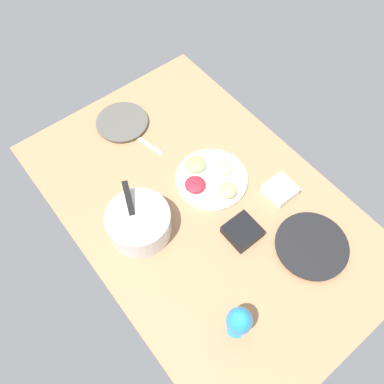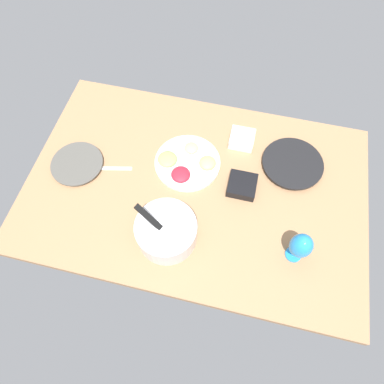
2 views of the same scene
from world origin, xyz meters
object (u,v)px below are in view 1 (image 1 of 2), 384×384
at_px(dinner_plate_left, 311,246).
at_px(square_bowl_black, 242,231).
at_px(fruit_platter, 211,179).
at_px(square_bowl_white, 281,190).
at_px(hurricane_glass_blue, 239,321).
at_px(dinner_plate_right, 122,122).
at_px(mixing_bowl, 139,222).

distance_m(dinner_plate_left, square_bowl_black, 0.28).
distance_m(dinner_plate_left, fruit_platter, 0.51).
xyz_separation_m(fruit_platter, square_bowl_white, (-0.24, -0.20, 0.01)).
relative_size(hurricane_glass_blue, square_bowl_white, 1.58).
bearing_deg(dinner_plate_left, dinner_plate_right, 13.18).
relative_size(dinner_plate_right, fruit_platter, 0.79).
xyz_separation_m(mixing_bowl, hurricane_glass_blue, (-0.55, -0.04, 0.05)).
height_order(hurricane_glass_blue, square_bowl_black, hurricane_glass_blue).
height_order(dinner_plate_left, dinner_plate_right, dinner_plate_left).
distance_m(dinner_plate_right, square_bowl_white, 0.83).
xyz_separation_m(dinner_plate_left, square_bowl_white, (0.26, -0.09, 0.01)).
relative_size(mixing_bowl, square_bowl_black, 2.05).
relative_size(dinner_plate_left, fruit_platter, 0.92).
bearing_deg(dinner_plate_left, mixing_bowl, 44.91).
bearing_deg(hurricane_glass_blue, dinner_plate_left, -83.79).
distance_m(fruit_platter, hurricane_glass_blue, 0.65).
height_order(dinner_plate_right, hurricane_glass_blue, hurricane_glass_blue).
xyz_separation_m(square_bowl_black, square_bowl_white, (0.04, -0.26, 0.00)).
bearing_deg(fruit_platter, dinner_plate_right, 13.79).
distance_m(dinner_plate_left, mixing_bowl, 0.70).
bearing_deg(square_bowl_black, dinner_plate_left, -141.03).
relative_size(fruit_platter, hurricane_glass_blue, 1.70).
height_order(dinner_plate_left, square_bowl_black, square_bowl_black).
bearing_deg(dinner_plate_left, hurricane_glass_blue, 96.21).
distance_m(dinner_plate_left, dinner_plate_right, 1.05).
xyz_separation_m(hurricane_glass_blue, square_bowl_white, (0.31, -0.54, -0.09)).
relative_size(dinner_plate_left, square_bowl_white, 2.48).
distance_m(mixing_bowl, square_bowl_black, 0.42).
bearing_deg(mixing_bowl, square_bowl_black, -131.11).
height_order(square_bowl_black, square_bowl_white, same).
bearing_deg(mixing_bowl, dinner_plate_right, -25.89).
distance_m(dinner_plate_right, square_bowl_black, 0.81).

